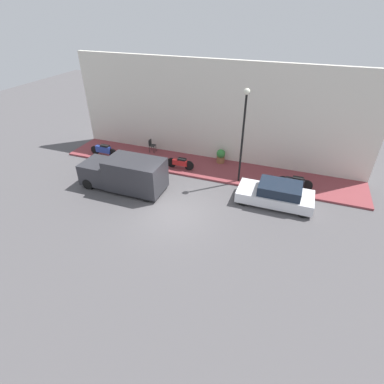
# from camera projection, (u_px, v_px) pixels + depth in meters

# --- Properties ---
(ground_plane) EXTENTS (60.00, 60.00, 0.00)m
(ground_plane) POSITION_uv_depth(u_px,v_px,m) (174.00, 213.00, 15.63)
(ground_plane) COLOR #514F51
(sidewalk) EXTENTS (2.94, 19.61, 0.12)m
(sidewalk) POSITION_uv_depth(u_px,v_px,m) (205.00, 167.00, 19.73)
(sidewalk) COLOR brown
(sidewalk) RESTS_ON ground_plane
(building_facade) EXTENTS (0.30, 19.61, 6.49)m
(building_facade) POSITION_uv_depth(u_px,v_px,m) (214.00, 113.00, 19.30)
(building_facade) COLOR silver
(building_facade) RESTS_ON ground_plane
(parked_car) EXTENTS (1.80, 3.99, 1.23)m
(parked_car) POSITION_uv_depth(u_px,v_px,m) (276.00, 194.00, 16.04)
(parked_car) COLOR silver
(parked_car) RESTS_ON ground_plane
(delivery_van) EXTENTS (1.91, 4.95, 1.94)m
(delivery_van) POSITION_uv_depth(u_px,v_px,m) (124.00, 173.00, 17.17)
(delivery_van) COLOR #2D2D33
(delivery_van) RESTS_ON ground_plane
(motorcycle_blue) EXTENTS (0.30, 2.08, 0.83)m
(motorcycle_blue) POSITION_uv_depth(u_px,v_px,m) (104.00, 150.00, 20.86)
(motorcycle_blue) COLOR navy
(motorcycle_blue) RESTS_ON sidewalk
(motorcycle_black) EXTENTS (0.30, 2.01, 0.78)m
(motorcycle_black) POSITION_uv_depth(u_px,v_px,m) (295.00, 182.00, 17.17)
(motorcycle_black) COLOR black
(motorcycle_black) RESTS_ON sidewalk
(motorcycle_red) EXTENTS (0.30, 1.85, 0.74)m
(motorcycle_red) POSITION_uv_depth(u_px,v_px,m) (180.00, 163.00, 19.26)
(motorcycle_red) COLOR #B21E1E
(motorcycle_red) RESTS_ON sidewalk
(streetlamp) EXTENTS (0.34, 0.34, 5.46)m
(streetlamp) POSITION_uv_depth(u_px,v_px,m) (244.00, 125.00, 16.28)
(streetlamp) COLOR black
(streetlamp) RESTS_ON sidewalk
(potted_plant) EXTENTS (0.57, 0.57, 0.93)m
(potted_plant) POSITION_uv_depth(u_px,v_px,m) (221.00, 156.00, 19.99)
(potted_plant) COLOR brown
(potted_plant) RESTS_ON sidewalk
(cafe_chair) EXTENTS (0.40, 0.40, 0.91)m
(cafe_chair) POSITION_uv_depth(u_px,v_px,m) (152.00, 145.00, 21.39)
(cafe_chair) COLOR #262626
(cafe_chair) RESTS_ON sidewalk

